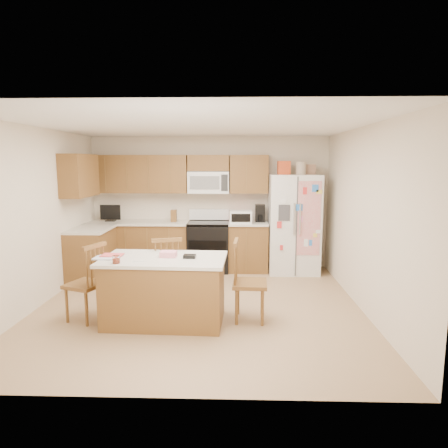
{
  "coord_description": "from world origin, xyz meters",
  "views": [
    {
      "loc": [
        0.52,
        -5.4,
        2.0
      ],
      "look_at": [
        0.34,
        0.35,
        1.12
      ],
      "focal_mm": 32.0,
      "sensor_mm": 36.0,
      "label": 1
    }
  ],
  "objects_px": {
    "stove": "(209,245)",
    "windsor_chair_right": "(248,283)",
    "refrigerator": "(294,223)",
    "island": "(165,289)",
    "windsor_chair_back": "(166,273)",
    "windsor_chair_left": "(87,284)"
  },
  "relations": [
    {
      "from": "stove",
      "to": "windsor_chair_right",
      "type": "distance_m",
      "value": 2.51
    },
    {
      "from": "stove",
      "to": "refrigerator",
      "type": "distance_m",
      "value": 1.63
    },
    {
      "from": "island",
      "to": "windsor_chair_back",
      "type": "bearing_deg",
      "value": 97.7
    },
    {
      "from": "windsor_chair_left",
      "to": "windsor_chair_right",
      "type": "height_order",
      "value": "windsor_chair_right"
    },
    {
      "from": "refrigerator",
      "to": "windsor_chair_right",
      "type": "height_order",
      "value": "refrigerator"
    },
    {
      "from": "stove",
      "to": "windsor_chair_right",
      "type": "bearing_deg",
      "value": -74.49
    },
    {
      "from": "windsor_chair_left",
      "to": "island",
      "type": "bearing_deg",
      "value": -1.82
    },
    {
      "from": "stove",
      "to": "windsor_chair_left",
      "type": "relative_size",
      "value": 1.12
    },
    {
      "from": "windsor_chair_left",
      "to": "windsor_chair_back",
      "type": "relative_size",
      "value": 1.01
    },
    {
      "from": "stove",
      "to": "windsor_chair_left",
      "type": "height_order",
      "value": "stove"
    },
    {
      "from": "stove",
      "to": "island",
      "type": "distance_m",
      "value": 2.54
    },
    {
      "from": "refrigerator",
      "to": "island",
      "type": "relative_size",
      "value": 1.24
    },
    {
      "from": "stove",
      "to": "windsor_chair_back",
      "type": "height_order",
      "value": "stove"
    },
    {
      "from": "island",
      "to": "stove",
      "type": "bearing_deg",
      "value": 81.36
    },
    {
      "from": "refrigerator",
      "to": "island",
      "type": "height_order",
      "value": "refrigerator"
    },
    {
      "from": "windsor_chair_back",
      "to": "windsor_chair_left",
      "type": "bearing_deg",
      "value": -149.27
    },
    {
      "from": "windsor_chair_left",
      "to": "windsor_chair_right",
      "type": "xyz_separation_m",
      "value": [
        2.05,
        0.07,
        0.02
      ]
    },
    {
      "from": "refrigerator",
      "to": "windsor_chair_back",
      "type": "bearing_deg",
      "value": -137.39
    },
    {
      "from": "refrigerator",
      "to": "windsor_chair_right",
      "type": "distance_m",
      "value": 2.55
    },
    {
      "from": "island",
      "to": "windsor_chair_left",
      "type": "height_order",
      "value": "windsor_chair_left"
    },
    {
      "from": "stove",
      "to": "refrigerator",
      "type": "height_order",
      "value": "refrigerator"
    },
    {
      "from": "refrigerator",
      "to": "windsor_chair_left",
      "type": "xyz_separation_m",
      "value": [
        -2.95,
        -2.42,
        -0.44
      ]
    }
  ]
}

